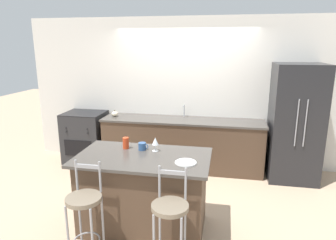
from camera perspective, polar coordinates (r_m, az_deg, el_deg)
ground_plane at (r=5.30m, az=2.04°, el=-10.50°), size 18.00×18.00×0.00m
wall_back at (r=5.58m, az=3.30°, el=5.29°), size 6.00×0.07×2.70m
back_counter at (r=5.48m, az=2.71°, el=-4.48°), size 2.88×0.69×0.92m
sink_faucet at (r=5.52m, az=3.08°, el=2.05°), size 0.02×0.13×0.22m
kitchen_island at (r=3.74m, az=-4.64°, el=-13.53°), size 1.57×0.90×0.94m
refrigerator at (r=5.34m, az=23.01°, el=-0.49°), size 0.78×0.79×1.92m
oven_range at (r=6.00m, az=-15.41°, el=-3.10°), size 0.74×0.67×0.96m
bar_stool_near at (r=3.30m, az=-15.57°, el=-15.95°), size 0.36×0.36×1.05m
bar_stool_far at (r=3.06m, az=0.41°, el=-17.99°), size 0.36×0.36×1.05m
dinner_plate at (r=3.34m, az=3.40°, el=-8.05°), size 0.24×0.24×0.02m
wine_glass at (r=3.66m, az=-2.45°, el=-4.12°), size 0.08×0.08×0.17m
coffee_mug at (r=3.73m, az=-4.92°, el=-5.01°), size 0.13×0.10×0.09m
tumbler_cup at (r=3.80m, az=-8.04°, el=-4.36°), size 0.08×0.08×0.14m
pumpkin_decoration at (r=5.63m, az=-10.11°, el=1.16°), size 0.12×0.12×0.12m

